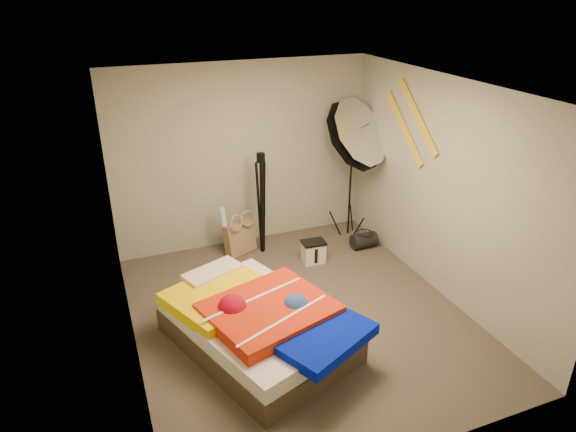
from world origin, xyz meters
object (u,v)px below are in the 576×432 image
tote_bag (240,238)px  camera_case (313,253)px  duffel_bag (364,240)px  photo_umbrella (353,136)px  bed (258,323)px  camera_tripod (262,197)px  wrapping_roll (225,232)px

tote_bag → camera_case: (0.82, -0.61, -0.08)m
camera_case → tote_bag: bearing=147.3°
duffel_bag → photo_umbrella: size_ratio=0.16×
bed → photo_umbrella: size_ratio=1.03×
camera_case → bed: (-1.22, -1.34, 0.13)m
duffel_bag → camera_tripod: 1.57m
camera_case → photo_umbrella: 1.62m
duffel_bag → photo_umbrella: bearing=107.3°
camera_tripod → photo_umbrella: bearing=-6.0°
photo_umbrella → duffel_bag: bearing=-71.7°
tote_bag → duffel_bag: tote_bag is taller
duffel_bag → photo_umbrella: (-0.10, 0.29, 1.42)m
wrapping_roll → camera_tripod: bearing=-8.0°
bed → camera_tripod: bearing=69.7°
camera_case → photo_umbrella: photo_umbrella is taller
tote_bag → wrapping_roll: size_ratio=0.64×
camera_case → bed: size_ratio=0.13×
duffel_bag → bed: (-2.04, -1.46, 0.16)m
camera_case → bed: 1.82m
wrapping_roll → photo_umbrella: 2.12m
wrapping_roll → bed: wrapping_roll is taller
duffel_bag → photo_umbrella: 1.46m
camera_case → camera_tripod: size_ratio=0.20×
tote_bag → photo_umbrella: bearing=-30.8°
bed → photo_umbrella: photo_umbrella is taller
duffel_bag → camera_tripod: bearing=161.5°
camera_case → duffel_bag: camera_case is taller
wrapping_roll → photo_umbrella: photo_umbrella is taller
duffel_bag → camera_tripod: (-1.34, 0.42, 0.70)m
wrapping_roll → duffel_bag: size_ratio=1.98×
wrapping_roll → duffel_bag: bearing=-15.0°
tote_bag → photo_umbrella: (1.55, -0.20, 1.31)m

